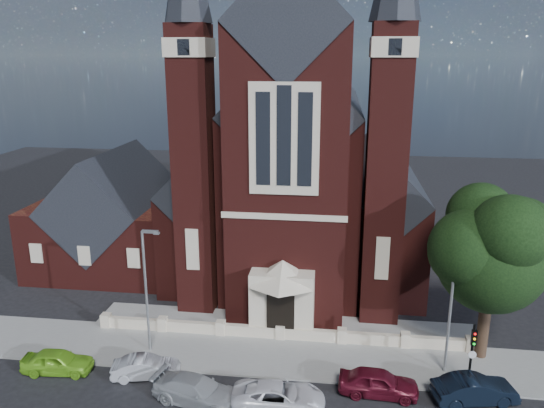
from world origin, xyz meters
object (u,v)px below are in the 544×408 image
at_px(car_silver_a, 146,367).
at_px(car_dark_red, 378,383).
at_px(car_navy, 475,390).
at_px(church, 301,167).
at_px(street_lamp_left, 147,284).
at_px(traffic_signal, 472,349).
at_px(street_tree, 495,254).
at_px(street_lamp_right, 453,301).
at_px(parish_hall, 115,220).
at_px(car_lime_van, 58,361).
at_px(car_white_suv, 279,396).
at_px(car_silver_b, 196,390).

height_order(car_silver_a, car_dark_red, car_dark_red).
bearing_deg(car_navy, church, 14.55).
relative_size(street_lamp_left, traffic_signal, 2.02).
height_order(church, street_tree, church).
distance_m(street_lamp_left, street_lamp_right, 18.00).
relative_size(parish_hall, car_navy, 2.72).
bearing_deg(car_dark_red, street_lamp_right, -54.45).
height_order(street_lamp_left, car_lime_van, street_lamp_left).
bearing_deg(street_lamp_right, car_white_suv, -154.56).
xyz_separation_m(street_tree, car_silver_b, (-16.33, -6.26, -6.25)).
bearing_deg(car_white_suv, car_silver_b, 87.69).
bearing_deg(car_silver_b, car_white_suv, -75.49).
height_order(car_dark_red, car_navy, car_dark_red).
distance_m(parish_hall, street_lamp_left, 16.18).
xyz_separation_m(traffic_signal, car_lime_van, (-23.57, -1.29, -1.89)).
bearing_deg(traffic_signal, car_navy, -85.95).
distance_m(car_silver_b, car_white_suv, 4.43).
xyz_separation_m(traffic_signal, car_silver_a, (-18.24, -1.13, -1.95)).
bearing_deg(car_white_suv, car_navy, -83.22).
bearing_deg(car_lime_van, street_lamp_right, -87.54).
relative_size(parish_hall, car_white_suv, 2.47).
bearing_deg(traffic_signal, car_dark_red, -168.20).
bearing_deg(car_lime_van, car_dark_red, -93.99).
distance_m(parish_hall, traffic_signal, 31.20).
bearing_deg(car_dark_red, parish_hall, 55.87).
distance_m(church, car_silver_b, 24.94).
height_order(car_silver_a, car_navy, car_navy).
relative_size(church, car_navy, 7.77).
xyz_separation_m(church, traffic_signal, (11.00, -20.52, -5.60)).
height_order(church, car_lime_van, church).
height_order(street_lamp_left, street_lamp_right, same).
height_order(street_tree, street_lamp_right, street_tree).
distance_m(church, car_lime_van, 26.26).
bearing_deg(car_silver_a, car_dark_red, -102.78).
relative_size(car_silver_a, car_silver_b, 0.79).
bearing_deg(car_navy, parish_hall, 45.83).
relative_size(parish_hall, street_tree, 1.14).
relative_size(car_silver_a, car_white_suv, 0.78).
bearing_deg(street_lamp_right, street_lamp_left, 180.00).
distance_m(street_tree, car_silver_b, 18.57).
bearing_deg(car_silver_b, car_navy, -69.09).
xyz_separation_m(church, street_lamp_left, (-7.91, -18.94, -3.59)).
bearing_deg(car_dark_red, street_lamp_left, 82.28).
relative_size(car_silver_a, car_dark_red, 0.89).
distance_m(street_lamp_left, car_silver_a, 4.84).
distance_m(street_tree, car_silver_a, 21.29).
bearing_deg(car_silver_a, street_lamp_left, 0.68).
bearing_deg(car_white_suv, traffic_signal, -77.70).
xyz_separation_m(street_tree, traffic_signal, (-1.60, -3.28, -4.38)).
height_order(traffic_signal, car_lime_van, traffic_signal).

